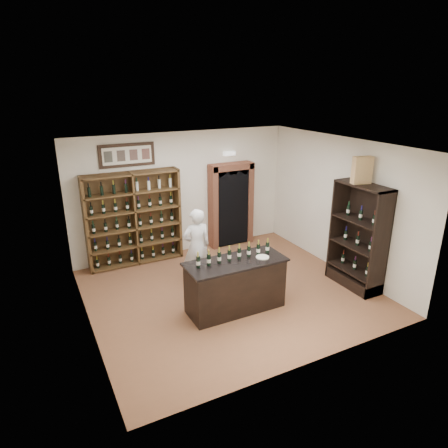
{
  "coord_description": "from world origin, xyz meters",
  "views": [
    {
      "loc": [
        -3.4,
        -6.42,
        4.08
      ],
      "look_at": [
        0.02,
        0.3,
        1.4
      ],
      "focal_mm": 32.0,
      "sensor_mm": 36.0,
      "label": 1
    }
  ],
  "objects": [
    {
      "name": "shopkeeper",
      "position": [
        -0.41,
        0.73,
        0.83
      ],
      "size": [
        0.62,
        0.43,
        1.65
      ],
      "primitive_type": "imported",
      "rotation": [
        0.0,
        0.0,
        3.09
      ],
      "color": "silver",
      "rests_on": "ground"
    },
    {
      "name": "floor",
      "position": [
        0.0,
        0.0,
        0.0
      ],
      "size": [
        5.5,
        5.5,
        0.0
      ],
      "primitive_type": "plane",
      "color": "brown",
      "rests_on": "ground"
    },
    {
      "name": "counter_bottle_5",
      "position": [
        0.11,
        -0.55,
        1.11
      ],
      "size": [
        0.07,
        0.07,
        0.3
      ],
      "color": "black",
      "rests_on": "tasting_counter"
    },
    {
      "name": "side_cabinet",
      "position": [
        2.52,
        -0.9,
        0.75
      ],
      "size": [
        0.48,
        1.2,
        2.2
      ],
      "color": "black",
      "rests_on": "ground"
    },
    {
      "name": "counter_bottle_1",
      "position": [
        -0.71,
        -0.55,
        1.11
      ],
      "size": [
        0.07,
        0.07,
        0.3
      ],
      "color": "black",
      "rests_on": "tasting_counter"
    },
    {
      "name": "plate",
      "position": [
        0.31,
        -0.7,
        1.01
      ],
      "size": [
        0.25,
        0.25,
        0.02
      ],
      "primitive_type": "cylinder",
      "color": "beige",
      "rests_on": "tasting_counter"
    },
    {
      "name": "wine_shelf",
      "position": [
        -1.3,
        2.33,
        1.1
      ],
      "size": [
        2.2,
        0.38,
        2.2
      ],
      "color": "#51381B",
      "rests_on": "ground"
    },
    {
      "name": "framed_picture",
      "position": [
        -1.3,
        2.47,
        2.55
      ],
      "size": [
        1.25,
        0.04,
        0.52
      ],
      "primitive_type": "cube",
      "color": "black",
      "rests_on": "wall_back"
    },
    {
      "name": "tasting_counter",
      "position": [
        -0.2,
        -0.6,
        0.49
      ],
      "size": [
        1.88,
        0.78,
        1.0
      ],
      "color": "black",
      "rests_on": "ground"
    },
    {
      "name": "counter_bottle_4",
      "position": [
        -0.1,
        -0.55,
        1.11
      ],
      "size": [
        0.07,
        0.07,
        0.3
      ],
      "color": "black",
      "rests_on": "tasting_counter"
    },
    {
      "name": "arched_doorway",
      "position": [
        1.25,
        2.33,
        1.14
      ],
      "size": [
        1.17,
        0.35,
        2.17
      ],
      "color": "black",
      "rests_on": "ground"
    },
    {
      "name": "wine_crate",
      "position": [
        2.47,
        -0.81,
        2.47
      ],
      "size": [
        0.41,
        0.25,
        0.53
      ],
      "primitive_type": "cube",
      "rotation": [
        0.0,
        0.0,
        -0.27
      ],
      "color": "tan",
      "rests_on": "side_cabinet"
    },
    {
      "name": "counter_bottle_6",
      "position": [
        0.31,
        -0.55,
        1.11
      ],
      "size": [
        0.07,
        0.07,
        0.3
      ],
      "color": "black",
      "rests_on": "tasting_counter"
    },
    {
      "name": "wall_right",
      "position": [
        2.75,
        0.0,
        1.5
      ],
      "size": [
        0.04,
        5.0,
        3.0
      ],
      "primitive_type": "cube",
      "color": "silver",
      "rests_on": "ground"
    },
    {
      "name": "wall_left",
      "position": [
        -2.75,
        0.0,
        1.5
      ],
      "size": [
        0.04,
        5.0,
        3.0
      ],
      "primitive_type": "cube",
      "color": "silver",
      "rests_on": "ground"
    },
    {
      "name": "counter_bottle_7",
      "position": [
        0.52,
        -0.55,
        1.11
      ],
      "size": [
        0.07,
        0.07,
        0.3
      ],
      "color": "black",
      "rests_on": "tasting_counter"
    },
    {
      "name": "counter_bottle_3",
      "position": [
        -0.3,
        -0.55,
        1.11
      ],
      "size": [
        0.07,
        0.07,
        0.3
      ],
      "color": "black",
      "rests_on": "tasting_counter"
    },
    {
      "name": "emergency_light",
      "position": [
        1.25,
        2.42,
        2.4
      ],
      "size": [
        0.3,
        0.1,
        0.1
      ],
      "primitive_type": "cube",
      "color": "white",
      "rests_on": "wall_back"
    },
    {
      "name": "ceiling",
      "position": [
        0.0,
        0.0,
        3.0
      ],
      "size": [
        5.5,
        5.5,
        0.0
      ],
      "primitive_type": "plane",
      "rotation": [
        3.14,
        0.0,
        0.0
      ],
      "color": "white",
      "rests_on": "wall_back"
    },
    {
      "name": "wall_back",
      "position": [
        0.0,
        2.5,
        1.5
      ],
      "size": [
        5.5,
        0.04,
        3.0
      ],
      "primitive_type": "cube",
      "color": "silver",
      "rests_on": "ground"
    },
    {
      "name": "counter_bottle_0",
      "position": [
        -0.92,
        -0.55,
        1.11
      ],
      "size": [
        0.07,
        0.07,
        0.3
      ],
      "color": "black",
      "rests_on": "tasting_counter"
    },
    {
      "name": "counter_bottle_2",
      "position": [
        -0.51,
        -0.55,
        1.11
      ],
      "size": [
        0.07,
        0.07,
        0.3
      ],
      "color": "black",
      "rests_on": "tasting_counter"
    }
  ]
}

